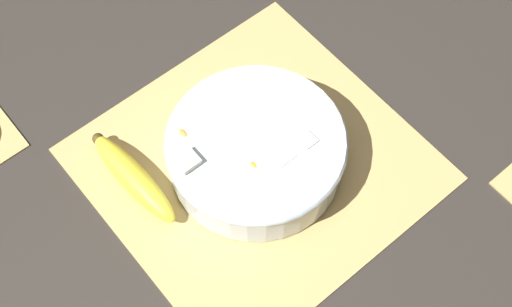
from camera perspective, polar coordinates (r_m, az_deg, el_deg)
The scene contains 4 objects.
ground_plane at distance 1.04m, azimuth 0.00°, elevation -0.88°, with size 6.00×6.00×0.00m, color #2D2823.
bamboo_mat_center at distance 1.04m, azimuth 0.00°, elevation -0.80°, with size 0.43×0.44×0.01m.
fruit_salad_bowl at distance 1.00m, azimuth -0.02°, elevation 0.31°, with size 0.26×0.26×0.08m.
whole_banana at distance 1.02m, azimuth -9.80°, elevation -1.88°, with size 0.18×0.04×0.04m.
Camera 1 is at (-0.37, 0.31, 0.92)m, focal length 50.00 mm.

